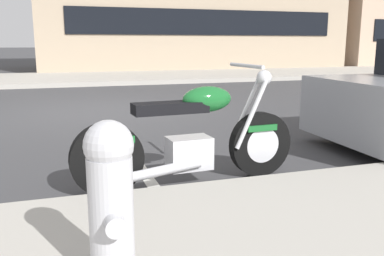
% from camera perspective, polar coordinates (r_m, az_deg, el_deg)
% --- Properties ---
extents(ground_plane, '(260.00, 260.00, 0.00)m').
position_cam_1_polar(ground_plane, '(8.34, -12.30, 2.24)').
color(ground_plane, '#3D3D3F').
extents(sidewalk_far_curb, '(120.00, 5.00, 0.14)m').
position_cam_1_polar(sidewalk_far_curb, '(20.20, 21.53, 7.23)').
color(sidewalk_far_curb, '#ADA89E').
rests_on(sidewalk_far_curb, ground).
extents(parking_stall_stripe, '(0.12, 2.20, 0.01)m').
position_cam_1_polar(parking_stall_stripe, '(4.21, -6.21, -6.60)').
color(parking_stall_stripe, silver).
rests_on(parking_stall_stripe, ground).
extents(parked_motorcycle, '(2.17, 0.62, 1.12)m').
position_cam_1_polar(parked_motorcycle, '(3.87, -0.09, -1.61)').
color(parked_motorcycle, black).
rests_on(parked_motorcycle, ground).
extents(fire_hydrant, '(0.24, 0.36, 0.82)m').
position_cam_1_polar(fire_hydrant, '(2.09, -11.06, -9.38)').
color(fire_hydrant, '#B7B7BC').
rests_on(fire_hydrant, sidewalk_near_curb).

